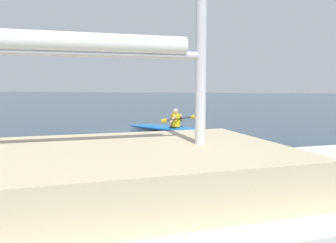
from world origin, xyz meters
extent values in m
plane|color=#283D4C|center=(0.00, 0.00, 0.00)|extent=(160.00, 160.00, 0.00)
ellipsoid|color=#1959A5|center=(-0.68, 0.46, 0.12)|extent=(4.87, 2.42, 0.24)
torus|color=black|center=(-0.75, 0.48, 0.22)|extent=(0.76, 0.76, 0.04)
cylinder|color=black|center=(-2.07, 1.00, 0.23)|extent=(0.18, 0.18, 0.02)
cylinder|color=yellow|center=(-0.70, 0.46, 0.50)|extent=(0.38, 0.38, 0.51)
sphere|color=tan|center=(-0.70, 0.46, 0.86)|extent=(0.21, 0.21, 0.21)
cylinder|color=black|center=(-0.89, 0.54, 0.57)|extent=(0.79, 1.95, 0.03)
ellipsoid|color=gold|center=(-1.27, -0.43, 0.57)|extent=(0.18, 0.39, 0.17)
ellipsoid|color=gold|center=(-0.51, 1.51, 0.57)|extent=(0.18, 0.39, 0.17)
cylinder|color=tan|center=(-0.88, 0.22, 0.56)|extent=(0.16, 0.32, 0.34)
cylinder|color=tan|center=(-0.67, 0.77, 0.56)|extent=(0.26, 0.24, 0.34)
cube|color=silver|center=(-2.58, 10.44, 0.38)|extent=(9.92, 7.83, 0.77)
cube|color=#C6B28C|center=(-2.17, 10.69, 1.00)|extent=(4.90, 4.31, 0.46)
cylinder|color=silver|center=(-1.64, 11.03, 2.21)|extent=(3.26, 2.08, 0.09)
cylinder|color=white|center=(-1.64, 11.03, 2.31)|extent=(3.00, 1.97, 0.20)
camera|label=1|loc=(-3.84, 13.80, 1.88)|focal=36.19mm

